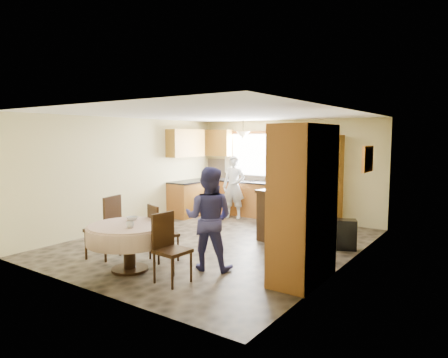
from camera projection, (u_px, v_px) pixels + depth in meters
name	position (u px, v px, depth m)	size (l,w,h in m)	color
floor	(218.00, 242.00, 7.86)	(5.00, 6.00, 0.01)	brown
ceiling	(218.00, 114.00, 7.60)	(5.00, 6.00, 0.01)	white
wall_back	(286.00, 169.00, 10.18)	(5.00, 0.02, 2.50)	#D4C988
wall_front	(86.00, 199.00, 5.29)	(5.00, 0.02, 2.50)	#D4C988
wall_left	(130.00, 173.00, 9.15)	(0.02, 6.00, 2.50)	#D4C988
wall_right	(346.00, 189.00, 6.31)	(0.02, 6.00, 2.50)	#D4C988
window	(252.00, 155.00, 10.70)	(1.40, 0.03, 1.10)	white
curtain_left	(228.00, 152.00, 11.08)	(0.22, 0.02, 1.15)	white
curtain_right	(277.00, 153.00, 10.22)	(0.22, 0.02, 1.15)	white
base_cab_back	(252.00, 199.00, 10.50)	(3.30, 0.60, 0.88)	#AD622E
counter_back	(252.00, 182.00, 10.45)	(3.30, 0.64, 0.04)	black
base_cab_left	(190.00, 199.00, 10.54)	(0.60, 1.20, 0.88)	#AD622E
counter_left	(190.00, 182.00, 10.49)	(0.64, 1.20, 0.04)	black
backsplash	(257.00, 170.00, 10.66)	(3.30, 0.02, 0.55)	tan
wall_cab_left	(218.00, 143.00, 11.14)	(0.85, 0.33, 0.72)	#C48B31
wall_cab_right	(289.00, 143.00, 9.89)	(0.90, 0.33, 0.72)	#C48B31
wall_cab_side	(186.00, 143.00, 10.46)	(0.33, 1.20, 0.72)	#C48B31
oven_tower	(325.00, 181.00, 9.29)	(0.66, 0.62, 2.12)	#AD622E
oven_upper	(320.00, 173.00, 9.01)	(0.56, 0.01, 0.45)	black
oven_lower	(320.00, 195.00, 9.07)	(0.56, 0.01, 0.45)	black
pendant	(243.00, 135.00, 10.25)	(0.36, 0.36, 0.18)	beige
sideboard	(290.00, 220.00, 7.66)	(1.34, 0.55, 0.96)	#34220E
space_heater	(345.00, 234.00, 7.36)	(0.41, 0.28, 0.56)	black
cupboard	(303.00, 204.00, 5.67)	(0.59, 1.18, 2.25)	#AD622E
dining_table	(129.00, 235.00, 6.16)	(1.28, 1.28, 0.73)	#34220E
chair_left	(107.00, 224.00, 6.79)	(0.56, 0.56, 1.08)	#34220E
chair_back	(159.00, 230.00, 6.65)	(0.54, 0.54, 0.95)	#34220E
chair_right	(169.00, 244.00, 5.69)	(0.46, 0.46, 0.99)	#34220E
framed_picture	(368.00, 159.00, 7.35)	(0.06, 0.59, 0.49)	gold
microwave	(285.00, 177.00, 9.84)	(0.58, 0.39, 0.32)	silver
person_sink	(234.00, 187.00, 10.18)	(0.59, 0.38, 1.60)	silver
person_dining	(209.00, 218.00, 6.22)	(0.78, 0.61, 1.61)	navy
bowl_sideboard	(272.00, 192.00, 7.82)	(0.21, 0.21, 0.05)	#B2B2B2
bottle_sideboard	(311.00, 190.00, 7.35)	(0.11, 0.11, 0.28)	silver
cup_table	(130.00, 225.00, 5.90)	(0.12, 0.12, 0.09)	#B2B2B2
bowl_table	(132.00, 218.00, 6.45)	(0.18, 0.18, 0.06)	#B2B2B2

